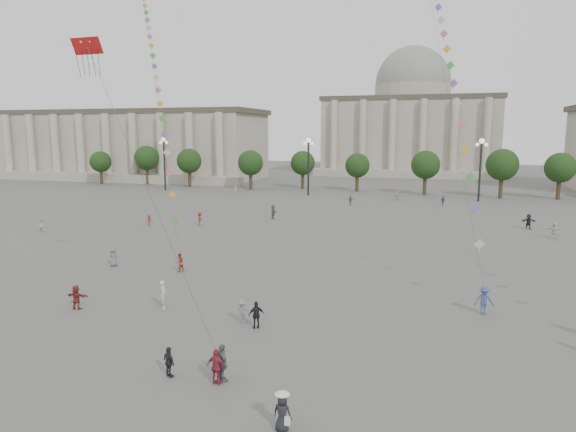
# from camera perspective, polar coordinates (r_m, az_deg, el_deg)

# --- Properties ---
(ground) EXTENTS (360.00, 360.00, 0.00)m
(ground) POSITION_cam_1_polar(r_m,az_deg,el_deg) (26.76, -3.78, -16.63)
(ground) COLOR #585553
(ground) RESTS_ON ground
(hall_west) EXTENTS (84.00, 26.22, 17.20)m
(hall_west) POSITION_cam_1_polar(r_m,az_deg,el_deg) (143.28, -19.31, 7.49)
(hall_west) COLOR gray
(hall_west) RESTS_ON ground
(hall_central) EXTENTS (48.30, 34.30, 35.50)m
(hall_central) POSITION_cam_1_polar(r_m,az_deg,el_deg) (152.01, 13.51, 10.02)
(hall_central) COLOR gray
(hall_central) RESTS_ON ground
(tree_row) EXTENTS (137.12, 5.12, 8.00)m
(tree_row) POSITION_cam_1_polar(r_m,az_deg,el_deg) (101.09, 11.72, 5.55)
(tree_row) COLOR #332719
(tree_row) RESTS_ON ground
(lamp_post_far_west) EXTENTS (2.00, 0.90, 10.65)m
(lamp_post_far_west) POSITION_cam_1_polar(r_m,az_deg,el_deg) (106.95, -13.61, 6.73)
(lamp_post_far_west) COLOR #262628
(lamp_post_far_west) RESTS_ON ground
(lamp_post_mid_west) EXTENTS (2.00, 0.90, 10.65)m
(lamp_post_mid_west) POSITION_cam_1_polar(r_m,az_deg,el_deg) (95.56, 2.28, 6.70)
(lamp_post_mid_west) COLOR #262628
(lamp_post_mid_west) RESTS_ON ground
(lamp_post_mid_east) EXTENTS (2.00, 0.90, 10.65)m
(lamp_post_mid_east) POSITION_cam_1_polar(r_m,az_deg,el_deg) (92.87, 20.64, 6.04)
(lamp_post_mid_east) COLOR #262628
(lamp_post_mid_east) RESTS_ON ground
(person_crowd_0) EXTENTS (0.92, 0.80, 1.48)m
(person_crowd_0) POSITION_cam_1_polar(r_m,az_deg,el_deg) (86.31, 16.81, 1.62)
(person_crowd_0) COLOR navy
(person_crowd_0) RESTS_ON ground
(person_crowd_1) EXTENTS (0.91, 0.94, 1.53)m
(person_crowd_1) POSITION_cam_1_polar(r_m,az_deg,el_deg) (67.41, -25.68, -0.95)
(person_crowd_1) COLOR silver
(person_crowd_1) RESTS_ON ground
(person_crowd_2) EXTENTS (1.07, 1.09, 1.50)m
(person_crowd_2) POSITION_cam_1_polar(r_m,az_deg,el_deg) (66.52, -15.16, -0.49)
(person_crowd_2) COLOR brown
(person_crowd_2) RESTS_ON ground
(person_crowd_4) EXTENTS (1.35, 1.44, 1.62)m
(person_crowd_4) POSITION_cam_1_polar(r_m,az_deg,el_deg) (90.72, 12.03, 2.22)
(person_crowd_4) COLOR #B5B6B1
(person_crowd_4) RESTS_ON ground
(person_crowd_6) EXTENTS (1.05, 0.72, 1.48)m
(person_crowd_6) POSITION_cam_1_polar(r_m,az_deg,el_deg) (32.36, -5.11, -10.52)
(person_crowd_6) COLOR slate
(person_crowd_6) RESTS_ON ground
(person_crowd_7) EXTENTS (1.81, 0.85, 1.88)m
(person_crowd_7) POSITION_cam_1_polar(r_m,az_deg,el_deg) (64.12, 27.49, -1.41)
(person_crowd_7) COLOR silver
(person_crowd_7) RESTS_ON ground
(person_crowd_9) EXTENTS (1.76, 0.72, 1.85)m
(person_crowd_9) POSITION_cam_1_polar(r_m,az_deg,el_deg) (69.00, 25.17, -0.56)
(person_crowd_9) COLOR black
(person_crowd_9) RESTS_ON ground
(person_crowd_10) EXTENTS (0.58, 0.66, 1.52)m
(person_crowd_10) POSITION_cam_1_polar(r_m,az_deg,el_deg) (97.15, -5.83, 2.80)
(person_crowd_10) COLOR silver
(person_crowd_10) RESTS_ON ground
(person_crowd_12) EXTENTS (1.55, 1.76, 1.93)m
(person_crowd_12) POSITION_cam_1_polar(r_m,az_deg,el_deg) (69.84, -1.66, 0.47)
(person_crowd_12) COLOR slate
(person_crowd_12) RESTS_ON ground
(person_crowd_13) EXTENTS (0.75, 0.84, 1.92)m
(person_crowd_13) POSITION_cam_1_polar(r_m,az_deg,el_deg) (35.71, -13.69, -8.46)
(person_crowd_13) COLOR silver
(person_crowd_13) RESTS_ON ground
(person_crowd_16) EXTENTS (1.01, 0.67, 1.59)m
(person_crowd_16) POSITION_cam_1_polar(r_m,az_deg,el_deg) (83.30, 6.93, 1.73)
(person_crowd_16) COLOR #57575B
(person_crowd_16) RESTS_ON ground
(person_crowd_17) EXTENTS (0.80, 1.21, 1.76)m
(person_crowd_17) POSITION_cam_1_polar(r_m,az_deg,el_deg) (65.52, -9.75, -0.33)
(person_crowd_17) COLOR maroon
(person_crowd_17) RESTS_ON ground
(person_crowd_18) EXTENTS (0.78, 0.94, 1.64)m
(person_crowd_18) POSITION_cam_1_polar(r_m,az_deg,el_deg) (47.85, -18.83, -4.34)
(person_crowd_18) COLOR slate
(person_crowd_18) RESTS_ON ground
(tourist_0) EXTENTS (1.06, 0.57, 1.73)m
(tourist_0) POSITION_cam_1_polar(r_m,az_deg,el_deg) (25.17, -7.95, -16.27)
(tourist_0) COLOR maroon
(tourist_0) RESTS_ON ground
(tourist_1) EXTENTS (0.96, 0.77, 1.52)m
(tourist_1) POSITION_cam_1_polar(r_m,az_deg,el_deg) (26.28, -13.08, -15.54)
(tourist_1) COLOR black
(tourist_1) RESTS_ON ground
(tourist_2) EXTENTS (1.55, 0.57, 1.65)m
(tourist_2) POSITION_cam_1_polar(r_m,az_deg,el_deg) (37.36, -22.46, -8.34)
(tourist_2) COLOR maroon
(tourist_2) RESTS_ON ground
(tourist_3) EXTENTS (1.10, 1.07, 1.85)m
(tourist_3) POSITION_cam_1_polar(r_m,az_deg,el_deg) (25.38, -7.32, -15.88)
(tourist_3) COLOR #5D5E62
(tourist_3) RESTS_ON ground
(tourist_4) EXTENTS (1.05, 0.85, 1.68)m
(tourist_4) POSITION_cam_1_polar(r_m,az_deg,el_deg) (31.43, -3.52, -10.92)
(tourist_4) COLOR black
(tourist_4) RESTS_ON ground
(kite_flyer_0) EXTENTS (0.90, 0.97, 1.60)m
(kite_flyer_0) POSITION_cam_1_polar(r_m,az_deg,el_deg) (44.51, -11.97, -5.07)
(kite_flyer_0) COLOR #9C362A
(kite_flyer_0) RESTS_ON ground
(kite_flyer_1) EXTENTS (1.33, 0.93, 1.88)m
(kite_flyer_1) POSITION_cam_1_polar(r_m,az_deg,el_deg) (35.92, 20.95, -8.75)
(kite_flyer_1) COLOR #3A4882
(kite_flyer_1) RESTS_ON ground
(hat_person) EXTENTS (0.77, 0.60, 1.69)m
(hat_person) POSITION_cam_1_polar(r_m,az_deg,el_deg) (21.60, -0.63, -20.91)
(hat_person) COLOR black
(hat_person) RESTS_ON ground
(dragon_kite) EXTENTS (7.47, 4.72, 21.94)m
(dragon_kite) POSITION_cam_1_polar(r_m,az_deg,el_deg) (36.98, -21.24, 15.91)
(dragon_kite) COLOR #B71314
(dragon_kite) RESTS_ON ground
(kite_train_west) EXTENTS (26.53, 38.00, 59.32)m
(kite_train_west) POSITION_cam_1_polar(r_m,az_deg,el_deg) (68.66, -14.84, 16.83)
(kite_train_west) COLOR #3F3F3F
(kite_train_west) RESTS_ON ground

